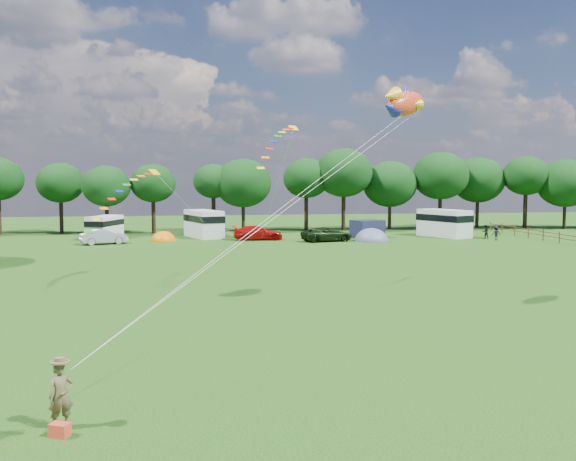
{
  "coord_description": "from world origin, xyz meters",
  "views": [
    {
      "loc": [
        -4.82,
        -23.4,
        6.63
      ],
      "look_at": [
        0.0,
        8.0,
        4.0
      ],
      "focal_mm": 40.0,
      "sensor_mm": 36.0,
      "label": 1
    }
  ],
  "objects": [
    {
      "name": "walker_a",
      "position": [
        26.88,
        41.83,
        0.75
      ],
      "size": [
        0.74,
        0.46,
        1.51
      ],
      "primitive_type": "imported",
      "rotation": [
        0.0,
        0.0,
        3.15
      ],
      "color": "black",
      "rests_on": "ground"
    },
    {
      "name": "campervan_d",
      "position": [
        23.37,
        44.77,
        1.64
      ],
      "size": [
        4.93,
        6.76,
        3.05
      ],
      "rotation": [
        0.0,
        0.0,
        1.99
      ],
      "color": "silver",
      "rests_on": "ground"
    },
    {
      "name": "car_b",
      "position": [
        -13.34,
        42.21,
        0.75
      ],
      "size": [
        4.54,
        2.99,
        1.5
      ],
      "primitive_type": "imported",
      "rotation": [
        0.0,
        0.0,
        1.93
      ],
      "color": "#929399",
      "rests_on": "ground"
    },
    {
      "name": "kite_flyer",
      "position": [
        -8.25,
        -6.2,
        0.89
      ],
      "size": [
        0.76,
        0.63,
        1.78
      ],
      "primitive_type": "imported",
      "rotation": [
        0.0,
        0.0,
        0.38
      ],
      "color": "brown",
      "rests_on": "ground"
    },
    {
      "name": "tent_orange",
      "position": [
        -7.59,
        44.53,
        0.02
      ],
      "size": [
        2.63,
        2.88,
        2.06
      ],
      "color": "#F36B00",
      "rests_on": "ground"
    },
    {
      "name": "streamer_kite_b",
      "position": [
        -8.58,
        17.56,
        5.9
      ],
      "size": [
        4.31,
        4.72,
        3.81
      ],
      "rotation": [
        0.0,
        0.0,
        0.78
      ],
      "color": "#FFA409",
      "rests_on": "ground"
    },
    {
      "name": "tent_greyblue",
      "position": [
        13.9,
        41.07,
        0.02
      ],
      "size": [
        3.62,
        3.97,
        2.7
      ],
      "color": "#4E596F",
      "rests_on": "ground"
    },
    {
      "name": "car_d",
      "position": [
        9.27,
        41.64,
        0.74
      ],
      "size": [
        5.83,
        3.58,
        1.48
      ],
      "primitive_type": "imported",
      "rotation": [
        0.0,
        0.0,
        1.79
      ],
      "color": "black",
      "rests_on": "ground"
    },
    {
      "name": "streamer_kite_c",
      "position": [
        0.56,
        14.33,
        8.94
      ],
      "size": [
        3.11,
        4.8,
        2.77
      ],
      "rotation": [
        0.0,
        0.0,
        0.38
      ],
      "color": "yellow",
      "rests_on": "ground"
    },
    {
      "name": "tree_line",
      "position": [
        5.3,
        54.99,
        6.35
      ],
      "size": [
        102.98,
        10.98,
        10.27
      ],
      "color": "black",
      "rests_on": "ground"
    },
    {
      "name": "campervan_c",
      "position": [
        -3.31,
        48.14,
        1.61
      ],
      "size": [
        4.53,
        6.65,
        3.01
      ],
      "rotation": [
        0.0,
        0.0,
        1.91
      ],
      "color": "silver",
      "rests_on": "ground"
    },
    {
      "name": "fence",
      "position": [
        32.0,
        34.5,
        0.7
      ],
      "size": [
        0.12,
        33.12,
        1.2
      ],
      "color": "#472D19",
      "rests_on": "ground"
    },
    {
      "name": "walker_b",
      "position": [
        27.26,
        40.1,
        0.75
      ],
      "size": [
        0.99,
        0.48,
        1.5
      ],
      "primitive_type": "imported",
      "rotation": [
        0.0,
        0.0,
        3.11
      ],
      "color": "black",
      "rests_on": "ground"
    },
    {
      "name": "ground_plane",
      "position": [
        0.0,
        0.0,
        0.0
      ],
      "size": [
        180.0,
        180.0,
        0.0
      ],
      "primitive_type": "plane",
      "color": "black",
      "rests_on": "ground"
    },
    {
      "name": "kite_bag",
      "position": [
        -8.19,
        -6.76,
        0.17
      ],
      "size": [
        0.58,
        0.5,
        0.35
      ],
      "primitive_type": "cube",
      "rotation": [
        0.0,
        0.0,
        -0.41
      ],
      "color": "red",
      "rests_on": "ground"
    },
    {
      "name": "campervan_b",
      "position": [
        -13.96,
        48.01,
        1.34
      ],
      "size": [
        3.71,
        5.51,
        2.49
      ],
      "rotation": [
        0.0,
        0.0,
        1.24
      ],
      "color": "silver",
      "rests_on": "ground"
    },
    {
      "name": "car_c",
      "position": [
        2.29,
        44.17,
        0.76
      ],
      "size": [
        5.1,
        2.21,
        1.52
      ],
      "primitive_type": "imported",
      "rotation": [
        0.0,
        0.0,
        1.59
      ],
      "color": "#A20A07",
      "rests_on": "ground"
    },
    {
      "name": "awning_navy",
      "position": [
        14.52,
        44.91,
        0.97
      ],
      "size": [
        3.8,
        3.45,
        1.95
      ],
      "primitive_type": "cube",
      "rotation": [
        0.0,
        0.0,
        0.35
      ],
      "color": "#1A1C35",
      "rests_on": "ground"
    },
    {
      "name": "fish_kite",
      "position": [
        5.76,
        7.75,
        10.33
      ],
      "size": [
        3.29,
        2.91,
        1.87
      ],
      "rotation": [
        0.0,
        -0.21,
        0.68
      ],
      "color": "red",
      "rests_on": "ground"
    }
  ]
}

